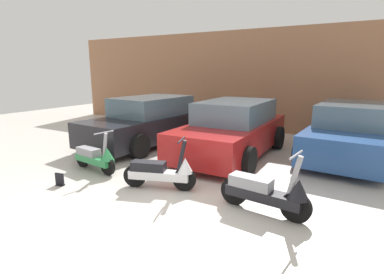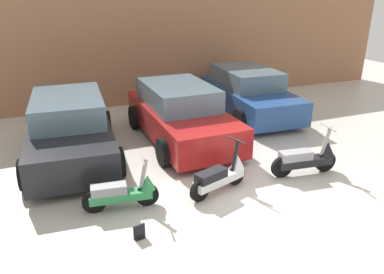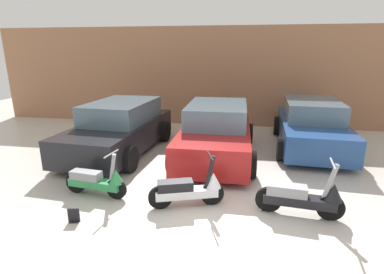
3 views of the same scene
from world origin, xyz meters
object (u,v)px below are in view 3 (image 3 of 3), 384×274
Objects in this scene: scooter_front_center at (303,197)px; placard_near_left_scooter at (74,216)px; scooter_front_right at (190,189)px; car_rear_center at (216,132)px; car_rear_right at (311,125)px; scooter_front_left at (98,180)px; car_rear_left at (120,128)px.

placard_near_left_scooter is (-4.00, -0.88, -0.27)m from scooter_front_center.
car_rear_center reaches higher than scooter_front_right.
car_rear_right is 7.17m from placard_near_left_scooter.
scooter_front_center reaches higher than scooter_front_left.
scooter_front_left is at bearing 91.13° from placard_near_left_scooter.
scooter_front_center is 3.54m from car_rear_center.
car_rear_left reaches higher than scooter_front_right.
placard_near_left_scooter is at bearing -40.50° from car_rear_right.
car_rear_right is at bearing 107.49° from car_rear_left.
car_rear_left is at bearing -73.12° from car_rear_right.
car_rear_center is (2.18, 2.89, 0.36)m from scooter_front_left.
car_rear_left is at bearing 110.59° from scooter_front_left.
placard_near_left_scooter is at bearing -29.51° from car_rear_center.
scooter_front_right is (1.94, -0.10, 0.02)m from scooter_front_left.
scooter_front_right is 5.46× the size of placard_near_left_scooter.
scooter_front_center is at bearing 5.81° from scooter_front_left.
scooter_front_center is 0.35× the size of car_rear_center.
placard_near_left_scooter is (-1.92, -0.89, -0.25)m from scooter_front_right.
car_rear_center is 1.00× the size of car_rear_right.
car_rear_left reaches higher than scooter_front_left.
car_rear_right is (2.81, 1.26, -0.02)m from car_rear_center.
scooter_front_center is at bearing -9.21° from car_rear_right.
scooter_front_center is at bearing 62.15° from car_rear_left.
car_rear_left is at bearing -88.72° from car_rear_center.
scooter_front_right is at bearing -32.10° from car_rear_right.
scooter_front_center is (4.02, -0.11, 0.04)m from scooter_front_left.
car_rear_center reaches higher than car_rear_left.
scooter_front_right is 5.24m from car_rear_right.
car_rear_right is at bearing 45.98° from placard_near_left_scooter.
car_rear_right is 16.82× the size of placard_near_left_scooter.
scooter_front_left is at bearing 17.32° from car_rear_left.
car_rear_left is (-2.60, 2.91, 0.34)m from scooter_front_right.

